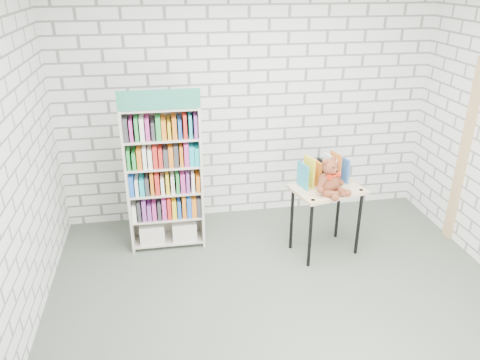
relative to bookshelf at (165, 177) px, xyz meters
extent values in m
plane|color=#4B5548|center=(1.05, -1.36, -0.84)|extent=(4.50, 4.50, 0.00)
cube|color=silver|center=(1.05, 0.64, 0.56)|extent=(4.50, 0.02, 2.80)
cube|color=silver|center=(1.05, -3.36, 0.56)|extent=(4.50, 0.02, 2.80)
cube|color=silver|center=(-1.20, -1.36, 0.56)|extent=(0.02, 4.00, 2.80)
cube|color=beige|center=(-0.40, -0.01, -0.02)|extent=(0.03, 0.32, 1.64)
cube|color=beige|center=(0.40, -0.01, -0.02)|extent=(0.03, 0.32, 1.64)
cube|color=beige|center=(0.00, 0.14, -0.02)|extent=(0.82, 0.02, 1.64)
cube|color=#288168|center=(0.00, -0.16, 0.90)|extent=(0.82, 0.02, 0.20)
cube|color=beige|center=(0.00, -0.01, -0.78)|extent=(0.76, 0.30, 0.02)
cube|color=beige|center=(0.00, -0.01, -0.47)|extent=(0.76, 0.30, 0.02)
cube|color=beige|center=(0.00, -0.01, -0.17)|extent=(0.76, 0.30, 0.02)
cube|color=beige|center=(0.00, -0.01, 0.14)|extent=(0.76, 0.30, 0.02)
cube|color=beige|center=(0.00, -0.01, 0.45)|extent=(0.76, 0.30, 0.02)
cube|color=beige|center=(0.00, -0.01, 0.78)|extent=(0.76, 0.30, 0.02)
cube|color=silver|center=(-0.18, -0.01, -0.66)|extent=(0.27, 0.26, 0.22)
cube|color=silver|center=(0.18, -0.01, -0.66)|extent=(0.27, 0.26, 0.22)
cube|color=#333338|center=(0.00, -0.02, -0.35)|extent=(0.76, 0.26, 0.22)
cube|color=red|center=(0.00, -0.02, -0.05)|extent=(0.76, 0.26, 0.22)
cube|color=yellow|center=(0.00, -0.02, 0.26)|extent=(0.76, 0.26, 0.22)
cube|color=blue|center=(0.00, -0.02, 0.57)|extent=(0.76, 0.26, 0.22)
cube|color=tan|center=(1.71, -0.46, -0.07)|extent=(0.83, 0.66, 0.03)
cylinder|color=black|center=(1.46, -0.72, -0.46)|extent=(0.04, 0.04, 0.75)
cylinder|color=black|center=(1.36, -0.34, -0.46)|extent=(0.04, 0.04, 0.75)
cylinder|color=black|center=(2.05, -0.57, -0.46)|extent=(0.04, 0.04, 0.75)
cylinder|color=black|center=(1.96, -0.19, -0.46)|extent=(0.04, 0.04, 0.75)
cylinder|color=black|center=(1.47, -0.71, -0.06)|extent=(0.05, 0.05, 0.01)
cylinder|color=black|center=(2.04, -0.56, -0.06)|extent=(0.05, 0.05, 0.01)
cube|color=teal|center=(1.44, -0.40, 0.09)|extent=(0.07, 0.22, 0.30)
cube|color=yellow|center=(1.52, -0.38, 0.09)|extent=(0.07, 0.22, 0.30)
cube|color=orange|center=(1.60, -0.36, 0.09)|extent=(0.07, 0.22, 0.30)
cube|color=black|center=(1.68, -0.34, 0.09)|extent=(0.07, 0.22, 0.30)
cube|color=white|center=(1.76, -0.32, 0.09)|extent=(0.07, 0.22, 0.30)
cube|color=#C06521|center=(1.84, -0.30, 0.09)|extent=(0.07, 0.22, 0.30)
cube|color=#2C5BA7|center=(1.92, -0.28, 0.09)|extent=(0.07, 0.22, 0.30)
ellipsoid|color=brown|center=(1.67, -0.56, 0.06)|extent=(0.23, 0.19, 0.23)
sphere|color=brown|center=(1.67, -0.56, 0.23)|extent=(0.16, 0.16, 0.16)
sphere|color=brown|center=(1.61, -0.57, 0.30)|extent=(0.06, 0.06, 0.06)
sphere|color=brown|center=(1.72, -0.52, 0.30)|extent=(0.06, 0.06, 0.06)
sphere|color=brown|center=(1.70, -0.62, 0.21)|extent=(0.07, 0.07, 0.07)
sphere|color=black|center=(1.68, -0.63, 0.25)|extent=(0.02, 0.02, 0.02)
sphere|color=black|center=(1.73, -0.61, 0.25)|extent=(0.02, 0.02, 0.02)
sphere|color=black|center=(1.72, -0.65, 0.21)|extent=(0.02, 0.02, 0.02)
cylinder|color=brown|center=(1.58, -0.63, 0.09)|extent=(0.13, 0.08, 0.16)
cylinder|color=brown|center=(1.78, -0.53, 0.09)|extent=(0.11, 0.13, 0.16)
sphere|color=brown|center=(1.56, -0.66, 0.02)|extent=(0.07, 0.07, 0.07)
sphere|color=brown|center=(1.82, -0.53, 0.02)|extent=(0.07, 0.07, 0.07)
cylinder|color=brown|center=(1.66, -0.69, -0.01)|extent=(0.17, 0.17, 0.09)
cylinder|color=brown|center=(1.78, -0.63, -0.01)|extent=(0.09, 0.18, 0.09)
sphere|color=brown|center=(1.67, -0.77, -0.02)|extent=(0.08, 0.08, 0.08)
sphere|color=brown|center=(1.84, -0.69, -0.02)|extent=(0.08, 0.08, 0.08)
cone|color=red|center=(1.67, -0.63, 0.15)|extent=(0.09, 0.08, 0.06)
cone|color=red|center=(1.73, -0.60, 0.15)|extent=(0.09, 0.08, 0.06)
sphere|color=red|center=(1.70, -0.62, 0.15)|extent=(0.03, 0.03, 0.03)
cube|color=tan|center=(3.28, -0.41, 0.21)|extent=(0.05, 0.12, 2.10)
camera|label=1|loc=(0.03, -4.74, 2.06)|focal=35.00mm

